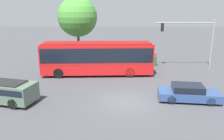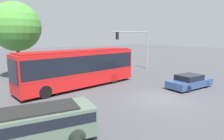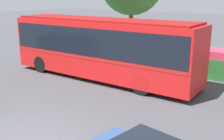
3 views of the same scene
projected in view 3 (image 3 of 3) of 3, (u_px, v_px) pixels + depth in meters
city_bus at (101, 45)px, 15.22m from camera, size 11.32×3.10×3.36m
flowering_hedge at (193, 60)px, 16.57m from camera, size 6.22×1.53×1.59m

